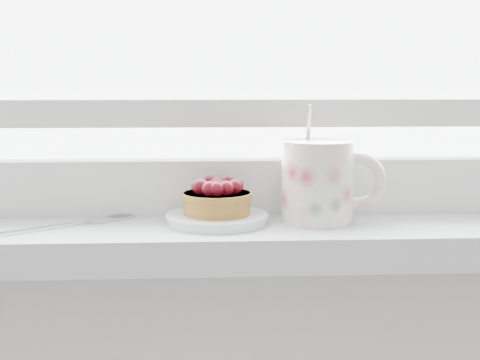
{
  "coord_description": "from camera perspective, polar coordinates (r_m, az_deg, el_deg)",
  "views": [
    {
      "loc": [
        0.0,
        1.1,
        1.11
      ],
      "look_at": [
        0.05,
        1.88,
        0.99
      ],
      "focal_mm": 50.0,
      "sensor_mm": 36.0,
      "label": 1
    }
  ],
  "objects": [
    {
      "name": "raspberry_tart",
      "position": [
        0.8,
        -1.98,
        -1.51
      ],
      "size": [
        0.08,
        0.08,
        0.04
      ],
      "color": "brown",
      "rests_on": "saucer"
    },
    {
      "name": "fork",
      "position": [
        0.82,
        -15.17,
        -3.79
      ],
      "size": [
        0.17,
        0.13,
        0.0
      ],
      "color": "silver",
      "rests_on": "windowsill"
    },
    {
      "name": "saucer",
      "position": [
        0.81,
        -1.97,
        -3.33
      ],
      "size": [
        0.12,
        0.12,
        0.01
      ],
      "primitive_type": "cylinder",
      "color": "silver",
      "rests_on": "windowsill"
    },
    {
      "name": "floral_mug",
      "position": [
        0.82,
        6.89,
        0.0
      ],
      "size": [
        0.13,
        0.1,
        0.14
      ],
      "color": "silver",
      "rests_on": "windowsill"
    }
  ]
}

